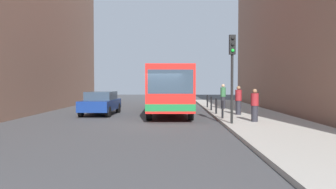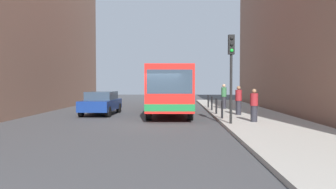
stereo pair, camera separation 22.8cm
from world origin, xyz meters
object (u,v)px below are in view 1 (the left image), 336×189
Objects in this scene: traffic_light at (232,62)px; bollard_farthest at (207,101)px; car_beside_bus at (101,102)px; bollard_far at (211,103)px; pedestrian_mid_sidewalk at (238,100)px; pedestrian_near_signal at (255,105)px; pedestrian_far_sidewalk at (223,96)px; bus at (169,88)px; bollard_near at (223,109)px; bollard_mid at (216,106)px.

traffic_light is 4.32× the size of bollard_farthest.
car_beside_bus reaches higher than bollard_farthest.
bollard_far is 0.56× the size of pedestrian_mid_sidewalk.
bollard_farthest is 5.98m from pedestrian_mid_sidewalk.
bollard_far is 1.00× the size of bollard_farthest.
pedestrian_far_sidewalk is (-0.33, 8.06, 0.11)m from pedestrian_near_signal.
bus is 11.67× the size of bollard_farthest.
bus is 6.17× the size of pedestrian_far_sidewalk.
bus is 4.81m from pedestrian_mid_sidewalk.
bus is 7.35m from traffic_light.
bus is 4.57m from pedestrian_far_sidewalk.
bollard_near is 0.56× the size of pedestrian_mid_sidewalk.
traffic_light is 9.09m from pedestrian_far_sidewalk.
pedestrian_near_signal reaches higher than car_beside_bus.
traffic_light is at bearing 113.10° from bus.
bus is at bearing -129.57° from bollard_farthest.
pedestrian_near_signal is 0.89× the size of pedestrian_far_sidewalk.
bus is 11.67× the size of bollard_far.
pedestrian_far_sidewalk reaches higher than pedestrian_near_signal.
pedestrian_near_signal reaches higher than bollard_near.
pedestrian_mid_sidewalk is at bearing 172.24° from car_beside_bus.
car_beside_bus is 2.79× the size of pedestrian_near_signal.
bollard_near is at bearing 156.33° from car_beside_bus.
traffic_light is at bearing -88.82° from bollard_mid.
car_beside_bus reaches higher than bollard_near.
bollard_near is (-0.10, 2.24, -2.38)m from traffic_light.
pedestrian_far_sidewalk is at bearing -164.59° from pedestrian_near_signal.
pedestrian_far_sidewalk reaches higher than bollard_near.
bollard_near is (7.24, -3.43, -0.16)m from car_beside_bus.
bollard_near is (2.91, -4.34, -1.10)m from bus.
pedestrian_near_signal is 3.50m from pedestrian_mid_sidewalk.
pedestrian_mid_sidewalk is at bearing -21.87° from pedestrian_far_sidewalk.
bollard_near is at bearing 122.38° from bus.
bollard_far is at bearing -90.00° from bollard_farthest.
pedestrian_mid_sidewalk reaches higher than bollard_near.
car_beside_bus is 4.69× the size of bollard_far.
bus is at bearing -130.76° from pedestrian_near_signal.
traffic_light reaches higher than bollard_farthest.
bollard_mid is at bearing -38.99° from pedestrian_far_sidewalk.
traffic_light reaches higher than pedestrian_mid_sidewalk.
car_beside_bus is 9.54m from traffic_light.
bollard_far and bollard_farthest have the same top height.
pedestrian_near_signal reaches higher than bollard_mid.
bollard_far is at bearing 0.37° from pedestrian_mid_sidewalk.
traffic_light reaches higher than pedestrian_far_sidewalk.
bollard_mid is (0.00, 2.62, 0.00)m from bollard_near.
bus is 5.34m from bollard_near.
bollard_near is 2.02m from pedestrian_near_signal.
bus is 2.49× the size of car_beside_bus.
car_beside_bus is 1.09× the size of traffic_light.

